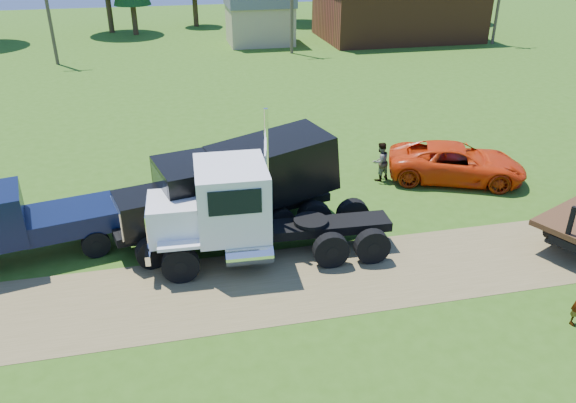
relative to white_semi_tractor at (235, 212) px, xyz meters
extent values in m
plane|color=#315913|center=(3.58, -1.99, -1.76)|extent=(140.00, 140.00, 0.00)
cube|color=brown|center=(3.58, -1.99, -1.76)|extent=(120.00, 4.20, 0.01)
cube|color=black|center=(1.31, -0.03, -0.87)|extent=(8.45, 1.42, 0.34)
cylinder|color=black|center=(-1.99, -1.09, -1.15)|extent=(1.25, 0.44, 1.23)
cylinder|color=black|center=(-1.99, -1.09, -1.15)|extent=(0.45, 0.43, 0.43)
cylinder|color=black|center=(-1.89, 1.31, -1.15)|extent=(1.25, 0.44, 1.23)
cylinder|color=black|center=(-1.89, 1.31, -1.15)|extent=(0.45, 0.43, 0.43)
cylinder|color=black|center=(3.05, -1.30, -1.15)|extent=(1.25, 0.44, 1.23)
cylinder|color=black|center=(3.05, -1.30, -1.15)|extent=(0.45, 0.43, 0.43)
cylinder|color=black|center=(3.15, 1.10, -1.15)|extent=(1.25, 0.44, 1.23)
cylinder|color=black|center=(3.15, 1.10, -1.15)|extent=(0.45, 0.43, 0.43)
cylinder|color=black|center=(4.51, -1.36, -1.15)|extent=(1.25, 0.44, 1.23)
cylinder|color=black|center=(4.51, -1.36, -1.15)|extent=(0.45, 0.43, 0.43)
cylinder|color=black|center=(4.61, 1.04, -1.15)|extent=(1.25, 0.44, 1.23)
cylinder|color=black|center=(4.61, 1.04, -1.15)|extent=(0.45, 0.43, 0.43)
cube|color=white|center=(-1.89, 0.11, -0.02)|extent=(2.10, 1.99, 1.35)
cube|color=white|center=(-2.90, 0.15, -0.08)|extent=(0.16, 1.69, 1.12)
cube|color=white|center=(-2.95, 0.15, -0.87)|extent=(0.28, 2.59, 0.34)
cube|color=white|center=(-0.09, 0.03, 0.54)|extent=(2.47, 2.79, 2.36)
cube|color=black|center=(-1.25, 0.08, 1.04)|extent=(0.15, 2.25, 0.95)
cube|color=black|center=(-0.15, -1.32, 1.04)|extent=(1.68, 0.11, 0.84)
cube|color=black|center=(-0.04, 1.39, 1.04)|extent=(1.68, 0.11, 0.84)
cube|color=white|center=(-1.99, -1.09, -0.42)|extent=(1.37, 0.56, 0.11)
cube|color=white|center=(-1.89, 1.31, -0.42)|extent=(1.37, 0.56, 0.11)
cylinder|color=white|center=(0.25, -1.27, -0.98)|extent=(1.60, 0.74, 0.67)
cylinder|color=white|center=(1.22, 0.60, 0.82)|extent=(0.16, 0.16, 5.16)
cylinder|color=black|center=(2.65, -0.08, -0.61)|extent=(1.28, 1.28, 0.13)
cube|color=black|center=(-0.10, 1.76, -0.93)|extent=(8.35, 2.96, 0.31)
cylinder|color=black|center=(-2.88, -0.03, -1.19)|extent=(1.20, 0.62, 1.15)
cylinder|color=black|center=(-2.88, -0.03, -1.19)|extent=(0.48, 0.47, 0.40)
cylinder|color=black|center=(-3.39, 2.09, -1.19)|extent=(1.20, 0.62, 1.15)
cylinder|color=black|center=(-3.39, 2.09, -1.19)|extent=(0.48, 0.47, 0.40)
cylinder|color=black|center=(1.78, 1.09, -1.19)|extent=(1.20, 0.62, 1.15)
cylinder|color=black|center=(1.78, 1.09, -1.19)|extent=(0.48, 0.47, 0.40)
cylinder|color=black|center=(1.26, 3.21, -1.19)|extent=(1.20, 0.62, 1.15)
cylinder|color=black|center=(1.26, 3.21, -1.19)|extent=(0.48, 0.47, 0.40)
cylinder|color=black|center=(3.09, 1.40, -1.19)|extent=(1.20, 0.62, 1.15)
cylinder|color=black|center=(3.09, 1.40, -1.19)|extent=(0.48, 0.47, 0.40)
cylinder|color=black|center=(2.58, 3.53, -1.19)|extent=(1.20, 0.62, 1.15)
cylinder|color=black|center=(2.58, 3.53, -1.19)|extent=(0.48, 0.47, 0.40)
cube|color=black|center=(-3.04, 1.05, -0.15)|extent=(2.24, 2.16, 1.25)
cube|color=white|center=(-3.95, 0.83, -0.20)|extent=(0.45, 1.54, 1.04)
cube|color=black|center=(-1.42, 1.44, 0.32)|extent=(2.61, 2.92, 2.08)
cube|color=black|center=(-2.41, 1.20, 0.79)|extent=(0.54, 2.04, 0.83)
cube|color=black|center=(1.72, 2.20, 0.58)|extent=(5.03, 3.50, 2.53)
cube|color=maroon|center=(-7.04, 1.60, -1.05)|extent=(6.30, 2.16, 0.27)
cylinder|color=black|center=(-4.83, 1.11, -1.27)|extent=(1.03, 0.51, 0.98)
cylinder|color=black|center=(-4.83, 1.11, -1.27)|extent=(0.40, 0.39, 0.34)
cylinder|color=black|center=(-5.22, 2.94, -1.27)|extent=(1.03, 0.51, 0.98)
cylinder|color=black|center=(-5.22, 2.94, -1.27)|extent=(0.40, 0.39, 0.34)
cube|color=black|center=(-5.64, 1.90, -0.56)|extent=(3.48, 2.65, 0.71)
imported|color=red|center=(10.67, 4.40, -0.92)|extent=(6.67, 4.87, 1.69)
cylinder|color=black|center=(11.72, -1.33, -1.20)|extent=(1.16, 0.77, 1.12)
cube|color=black|center=(10.77, -3.05, -0.03)|extent=(0.18, 0.18, 1.12)
imported|color=#999999|center=(7.29, 5.14, -0.86)|extent=(1.07, 0.96, 1.80)
cube|color=brown|center=(21.58, 38.01, 0.74)|extent=(15.00, 10.00, 5.00)
cube|color=tan|center=(7.58, 38.01, 0.04)|extent=(6.00, 5.00, 3.60)
cylinder|color=#453827|center=(-10.42, 33.01, 2.74)|extent=(0.28, 0.28, 9.00)
cylinder|color=#453827|center=(9.58, 33.01, 2.74)|extent=(0.28, 0.28, 9.00)
cylinder|color=#372516|center=(-6.84, 47.57, 0.20)|extent=(0.56, 0.56, 3.92)
cylinder|color=#372516|center=(2.29, 49.66, -0.08)|extent=(0.56, 0.56, 3.38)
cylinder|color=#372516|center=(12.85, 50.58, 0.15)|extent=(0.56, 0.56, 3.83)
cylinder|color=#372516|center=(20.40, 48.02, -0.24)|extent=(0.56, 0.56, 3.05)
cylinder|color=#372516|center=(30.68, 47.52, 0.26)|extent=(0.56, 0.56, 4.05)
cylinder|color=#372516|center=(-4.30, 45.66, -0.26)|extent=(0.56, 0.56, 3.01)
camera|label=1|loc=(-1.94, -16.91, 8.88)|focal=35.00mm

